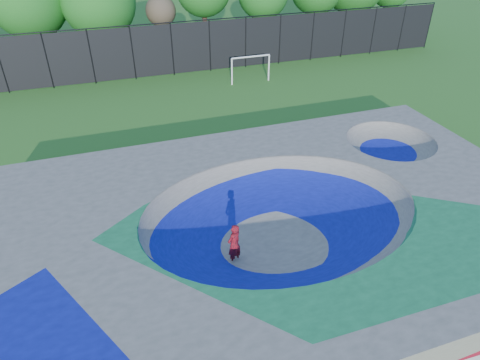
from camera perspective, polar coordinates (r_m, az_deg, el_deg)
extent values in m
plane|color=#2A631B|center=(17.49, 5.23, -7.71)|extent=(120.00, 120.00, 0.00)
cube|color=gray|center=(17.01, 5.35, -5.78)|extent=(22.00, 14.00, 1.50)
imported|color=red|center=(15.82, -0.79, -8.55)|extent=(0.75, 0.67, 1.73)
cube|color=black|center=(16.39, -0.77, -10.76)|extent=(0.77, 0.62, 0.05)
cylinder|color=white|center=(32.59, -1.09, 14.22)|extent=(0.12, 0.12, 1.96)
cylinder|color=white|center=(33.56, 3.86, 14.71)|extent=(0.12, 0.12, 1.96)
cylinder|color=white|center=(32.75, 1.44, 16.12)|extent=(2.95, 0.12, 0.12)
cylinder|color=black|center=(34.87, -29.23, 13.20)|extent=(0.09, 0.09, 4.00)
cylinder|color=black|center=(34.46, -24.29, 14.26)|extent=(0.09, 0.09, 4.00)
cylinder|color=black|center=(34.32, -19.22, 15.23)|extent=(0.09, 0.09, 4.00)
cylinder|color=black|center=(34.43, -14.11, 16.08)|extent=(0.09, 0.09, 4.00)
cylinder|color=black|center=(34.80, -9.02, 16.80)|extent=(0.09, 0.09, 4.00)
cylinder|color=black|center=(35.42, -4.05, 17.39)|extent=(0.09, 0.09, 4.00)
cylinder|color=black|center=(36.28, 0.75, 17.83)|extent=(0.09, 0.09, 4.00)
cylinder|color=black|center=(37.37, 5.32, 18.14)|extent=(0.09, 0.09, 4.00)
cylinder|color=black|center=(38.65, 9.62, 18.34)|extent=(0.09, 0.09, 4.00)
cylinder|color=black|center=(40.12, 13.62, 18.43)|extent=(0.09, 0.09, 4.00)
cylinder|color=black|center=(41.75, 17.34, 18.44)|extent=(0.09, 0.09, 4.00)
cylinder|color=black|center=(43.53, 20.76, 18.39)|extent=(0.09, 0.09, 4.00)
cylinder|color=black|center=(45.44, 23.90, 18.29)|extent=(0.09, 0.09, 4.00)
cube|color=black|center=(34.80, -9.02, 16.80)|extent=(48.00, 0.03, 3.80)
cylinder|color=black|center=(34.32, -9.32, 20.01)|extent=(48.00, 0.08, 0.08)
cylinder|color=#4E3127|center=(40.59, -25.18, 15.69)|extent=(0.44, 0.44, 2.88)
sphere|color=#1B661D|center=(39.86, -26.47, 20.68)|extent=(5.98, 5.98, 5.98)
cylinder|color=#4E3127|center=(39.60, -17.49, 16.68)|extent=(0.44, 0.44, 2.66)
sphere|color=#1B661D|center=(38.85, -18.41, 21.70)|extent=(5.96, 5.96, 5.96)
cylinder|color=#4E3127|center=(40.66, -10.17, 17.98)|extent=(0.44, 0.44, 2.61)
sphere|color=brown|center=(40.14, -10.52, 21.29)|extent=(2.60, 2.60, 2.60)
cylinder|color=#4E3127|center=(41.53, -4.67, 19.29)|extent=(0.44, 0.44, 3.51)
cylinder|color=#4E3127|center=(41.75, 2.96, 19.19)|extent=(0.44, 0.44, 3.18)
cylinder|color=#4E3127|center=(44.56, 9.75, 19.64)|extent=(0.44, 0.44, 3.15)
cylinder|color=#4E3127|center=(46.96, 14.38, 19.71)|extent=(0.44, 0.44, 3.03)
cylinder|color=#4E3127|center=(50.00, 18.91, 19.75)|extent=(0.44, 0.44, 2.97)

